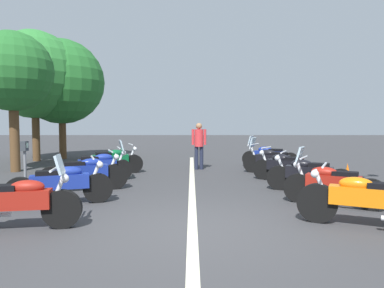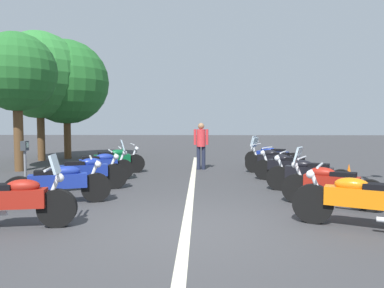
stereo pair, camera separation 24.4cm
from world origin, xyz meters
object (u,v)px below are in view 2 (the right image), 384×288
(motorcycle_right_row_5, at_px, (271,156))
(motorcycle_right_row_3, at_px, (287,167))
(motorcycle_left_row_4, at_px, (113,160))
(roadside_tree_0, at_px, (17,73))
(roadside_tree_1, at_px, (39,75))
(motorcycle_right_row_2, at_px, (308,174))
(motorcycle_left_row_2, at_px, (85,172))
(motorcycle_right_row_1, at_px, (330,184))
(traffic_cone_1, at_px, (349,176))
(motorcycle_left_row_3, at_px, (100,165))
(motorcycle_right_row_0, at_px, (362,200))
(parking_meter, at_px, (25,158))
(motorcycle_left_row_0, at_px, (14,200))
(roadside_tree_2, at_px, (66,82))
(motorcycle_right_row_4, at_px, (274,160))
(motorcycle_left_row_1, at_px, (59,183))
(bystander_1, at_px, (201,142))

(motorcycle_right_row_5, bearing_deg, motorcycle_right_row_3, 115.19)
(motorcycle_left_row_4, relative_size, motorcycle_right_row_3, 1.20)
(roadside_tree_0, bearing_deg, roadside_tree_1, 12.44)
(motorcycle_left_row_4, relative_size, motorcycle_right_row_2, 1.07)
(motorcycle_left_row_2, distance_m, motorcycle_right_row_1, 5.75)
(motorcycle_left_row_4, xyz_separation_m, traffic_cone_1, (-2.18, -6.87, -0.16))
(motorcycle_right_row_2, bearing_deg, motorcycle_right_row_5, -65.05)
(motorcycle_left_row_3, distance_m, motorcycle_right_row_5, 6.31)
(motorcycle_left_row_2, distance_m, motorcycle_right_row_0, 6.29)
(motorcycle_right_row_5, distance_m, parking_meter, 8.46)
(traffic_cone_1, relative_size, roadside_tree_1, 0.11)
(motorcycle_left_row_0, distance_m, roadside_tree_2, 11.70)
(motorcycle_right_row_4, height_order, traffic_cone_1, motorcycle_right_row_4)
(motorcycle_left_row_0, distance_m, motorcycle_left_row_1, 1.69)
(bystander_1, distance_m, roadside_tree_2, 7.69)
(motorcycle_left_row_2, distance_m, traffic_cone_1, 6.90)
(motorcycle_left_row_3, height_order, bystander_1, bystander_1)
(motorcycle_right_row_4, relative_size, parking_meter, 1.42)
(motorcycle_left_row_4, bearing_deg, parking_meter, -128.13)
(motorcycle_right_row_5, xyz_separation_m, bystander_1, (-0.42, 2.63, 0.53))
(motorcycle_left_row_4, bearing_deg, motorcycle_left_row_1, -111.27)
(motorcycle_left_row_2, height_order, roadside_tree_2, roadside_tree_2)
(motorcycle_left_row_2, xyz_separation_m, motorcycle_right_row_1, (-1.55, -5.53, -0.00))
(motorcycle_left_row_0, relative_size, motorcycle_left_row_4, 0.97)
(motorcycle_left_row_3, height_order, motorcycle_right_row_3, motorcycle_left_row_3)
(roadside_tree_1, bearing_deg, motorcycle_right_row_1, -130.60)
(motorcycle_left_row_0, distance_m, motorcycle_right_row_3, 7.12)
(motorcycle_left_row_2, distance_m, motorcycle_right_row_3, 5.55)
(motorcycle_left_row_0, distance_m, traffic_cone_1, 7.97)
(roadside_tree_1, bearing_deg, motorcycle_left_row_1, -153.36)
(motorcycle_left_row_4, relative_size, motorcycle_right_row_4, 1.13)
(motorcycle_left_row_2, height_order, parking_meter, parking_meter)
(motorcycle_right_row_2, bearing_deg, bystander_1, -32.50)
(motorcycle_left_row_0, xyz_separation_m, motorcycle_left_row_1, (1.69, -0.06, -0.01))
(motorcycle_right_row_5, relative_size, bystander_1, 1.15)
(motorcycle_right_row_2, height_order, traffic_cone_1, motorcycle_right_row_2)
(motorcycle_right_row_2, height_order, roadside_tree_1, roadside_tree_1)
(traffic_cone_1, xyz_separation_m, roadside_tree_1, (6.08, 11.05, 3.47))
(motorcycle_left_row_0, distance_m, motorcycle_right_row_0, 5.61)
(motorcycle_left_row_1, distance_m, motorcycle_right_row_1, 5.58)
(motorcycle_right_row_1, bearing_deg, motorcycle_right_row_0, 118.76)
(motorcycle_right_row_2, xyz_separation_m, roadside_tree_1, (6.91, 9.72, 3.31))
(motorcycle_left_row_1, relative_size, motorcycle_left_row_2, 1.00)
(motorcycle_right_row_0, bearing_deg, motorcycle_right_row_3, -62.86)
(motorcycle_left_row_2, bearing_deg, bystander_1, 32.41)
(motorcycle_right_row_3, distance_m, roadside_tree_0, 9.54)
(parking_meter, relative_size, traffic_cone_1, 2.10)
(motorcycle_left_row_4, relative_size, roadside_tree_2, 0.38)
(motorcycle_right_row_0, height_order, roadside_tree_1, roadside_tree_1)
(motorcycle_left_row_1, relative_size, motorcycle_left_row_3, 1.04)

